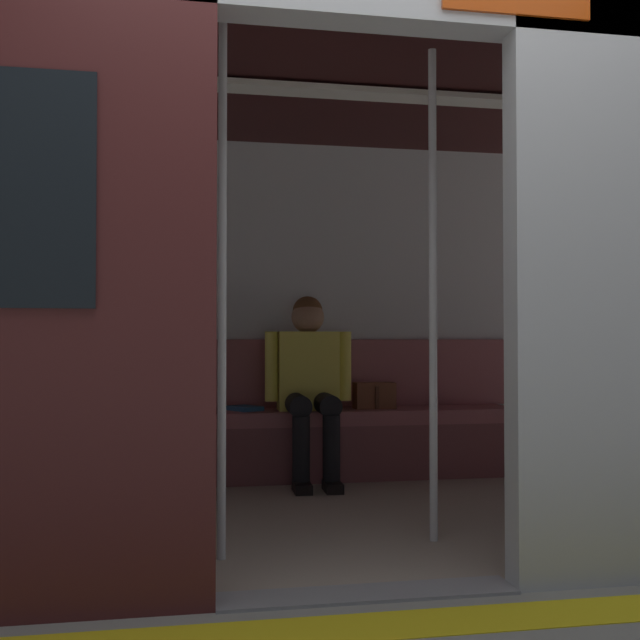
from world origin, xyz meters
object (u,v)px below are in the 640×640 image
at_px(grab_pole_door, 222,290).
at_px(handbag, 374,396).
at_px(book, 245,408).
at_px(grab_pole_far, 433,294).
at_px(train_car, 291,210).
at_px(person_seated, 309,376).
at_px(bench_seat, 278,427).

bearing_deg(grab_pole_door, handbag, -122.05).
xyz_separation_m(book, grab_pole_far, (-0.68, 1.68, 0.64)).
height_order(train_car, person_seated, train_car).
height_order(train_car, grab_pole_door, train_car).
bearing_deg(grab_pole_far, train_car, -46.33).
bearing_deg(book, person_seated, 135.65).
xyz_separation_m(grab_pole_door, grab_pole_far, (-0.94, -0.12, 0.00)).
bearing_deg(handbag, bench_seat, 3.14).
xyz_separation_m(train_car, person_seated, (-0.27, -0.99, -0.88)).
bearing_deg(person_seated, train_car, 74.71).
height_order(book, grab_pole_door, grab_pole_door).
bearing_deg(grab_pole_far, bench_seat, -73.75).
bearing_deg(handbag, person_seated, 11.17).
distance_m(train_car, bench_seat, 1.60).
bearing_deg(person_seated, handbag, -168.83).
distance_m(handbag, grab_pole_far, 1.75).
height_order(train_car, book, train_car).
height_order(book, grab_pole_far, grab_pole_far).
distance_m(person_seated, handbag, 0.47).
relative_size(bench_seat, handbag, 12.07).
xyz_separation_m(book, grab_pole_door, (0.27, 1.79, 0.64)).
relative_size(train_car, handbag, 24.62).
distance_m(bench_seat, book, 0.24).
bearing_deg(grab_pole_door, person_seated, -111.52).
bearing_deg(train_car, person_seated, -105.29).
distance_m(train_car, grab_pole_far, 0.91).
bearing_deg(person_seated, grab_pole_door, 68.48).
distance_m(bench_seat, person_seated, 0.38).
bearing_deg(handbag, book, -1.69).
xyz_separation_m(bench_seat, book, (0.21, -0.06, 0.12)).
distance_m(book, grab_pole_far, 1.92).
bearing_deg(grab_pole_door, book, -98.43).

